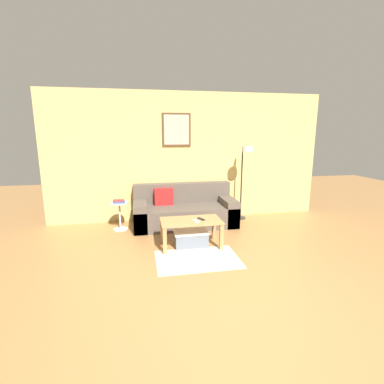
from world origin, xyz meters
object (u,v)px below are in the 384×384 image
at_px(storage_bin, 191,238).
at_px(cell_phone, 196,221).
at_px(floor_lamp, 245,168).
at_px(book_stack, 119,201).
at_px(coffee_table, 191,225).
at_px(couch, 184,211).
at_px(side_table, 120,213).
at_px(remote_control, 201,219).

distance_m(storage_bin, cell_phone, 0.33).
distance_m(floor_lamp, book_stack, 2.49).
distance_m(coffee_table, storage_bin, 0.23).
bearing_deg(couch, storage_bin, -93.60).
relative_size(floor_lamp, book_stack, 6.86).
distance_m(coffee_table, floor_lamp, 1.83).
relative_size(couch, side_table, 3.74).
relative_size(floor_lamp, remote_control, 9.99).
distance_m(side_table, remote_control, 1.65).
relative_size(book_stack, remote_control, 1.46).
relative_size(floor_lamp, side_table, 2.90).
bearing_deg(cell_phone, remote_control, 20.28).
bearing_deg(cell_phone, side_table, 126.26).
bearing_deg(storage_bin, book_stack, 140.34).
height_order(couch, remote_control, couch).
relative_size(coffee_table, side_table, 1.82).
bearing_deg(coffee_table, floor_lamp, 40.20).
height_order(couch, side_table, couch).
height_order(coffee_table, remote_control, remote_control).
height_order(couch, coffee_table, couch).
relative_size(storage_bin, floor_lamp, 0.36).
xyz_separation_m(coffee_table, book_stack, (-1.15, 0.98, 0.20)).
xyz_separation_m(couch, book_stack, (-1.21, -0.09, 0.27)).
relative_size(storage_bin, remote_control, 3.56).
bearing_deg(side_table, couch, 3.74).
distance_m(storage_bin, book_stack, 1.55).
bearing_deg(book_stack, couch, 4.39).
bearing_deg(book_stack, coffee_table, -40.51).
distance_m(floor_lamp, cell_phone, 1.79).
relative_size(remote_control, cell_phone, 1.07).
bearing_deg(couch, cell_phone, -89.95).
xyz_separation_m(coffee_table, floor_lamp, (1.28, 1.08, 0.73)).
xyz_separation_m(book_stack, remote_control, (1.31, -0.98, -0.10)).
bearing_deg(remote_control, book_stack, 115.76).
relative_size(coffee_table, cell_phone, 6.71).
bearing_deg(storage_bin, remote_control, -9.23).
bearing_deg(couch, remote_control, -84.85).
bearing_deg(side_table, floor_lamp, 2.10).
distance_m(couch, book_stack, 1.25).
bearing_deg(couch, side_table, -176.26).
height_order(storage_bin, side_table, side_table).
distance_m(couch, cell_phone, 1.15).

